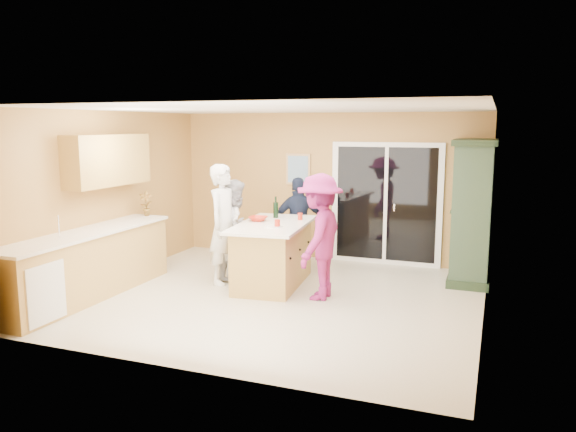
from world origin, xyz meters
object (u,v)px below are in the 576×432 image
(woman_grey, at_px, (236,229))
(woman_magenta, at_px, (320,237))
(green_hutch, at_px, (472,213))
(kitchen_island, at_px, (273,256))
(woman_white, at_px, (224,224))
(woman_navy, at_px, (299,223))

(woman_grey, distance_m, woman_magenta, 1.62)
(woman_grey, bearing_deg, green_hutch, -76.77)
(kitchen_island, distance_m, woman_magenta, 1.02)
(woman_white, distance_m, woman_navy, 1.46)
(woman_white, xyz_separation_m, woman_navy, (0.75, 1.24, -0.14))
(kitchen_island, xyz_separation_m, woman_navy, (0.03, 1.08, 0.33))
(woman_grey, bearing_deg, woman_navy, -42.06)
(green_hutch, relative_size, woman_white, 1.20)
(woman_grey, bearing_deg, kitchen_island, -107.24)
(kitchen_island, distance_m, woman_navy, 1.13)
(woman_navy, distance_m, woman_magenta, 1.67)
(green_hutch, relative_size, woman_grey, 1.40)
(green_hutch, bearing_deg, woman_magenta, -139.65)
(green_hutch, bearing_deg, woman_white, -158.00)
(green_hutch, xyz_separation_m, woman_white, (-3.49, -1.41, -0.15))
(woman_white, bearing_deg, woman_magenta, -91.96)
(woman_magenta, bearing_deg, woman_white, -97.16)
(kitchen_island, bearing_deg, woman_navy, 82.42)
(woman_grey, bearing_deg, woman_magenta, -113.63)
(kitchen_island, relative_size, woman_navy, 1.23)
(kitchen_island, distance_m, green_hutch, 3.10)
(woman_navy, relative_size, woman_magenta, 0.88)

